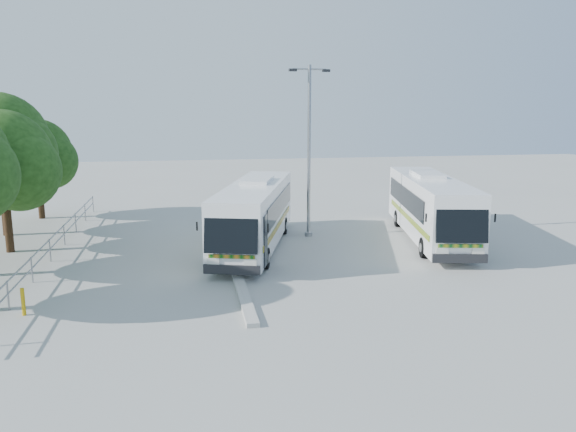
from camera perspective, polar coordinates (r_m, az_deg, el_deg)
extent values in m
plane|color=#A4A49E|center=(23.19, 0.33, -5.40)|extent=(100.00, 100.00, 0.00)
cube|color=#B2B2AD|center=(24.79, -5.79, -4.20)|extent=(0.40, 16.00, 0.15)
cylinder|color=gray|center=(27.09, -22.65, -1.79)|extent=(0.06, 22.00, 0.06)
cylinder|color=gray|center=(27.17, -22.59, -2.62)|extent=(0.06, 22.00, 0.06)
cylinder|color=gray|center=(36.83, -19.42, 0.90)|extent=(0.06, 0.06, 1.00)
cylinder|color=#382314|center=(28.57, -26.60, -0.32)|extent=(0.36, 0.36, 3.04)
sphere|color=#17350E|center=(28.22, -27.08, 5.18)|extent=(4.42, 4.42, 4.42)
sphere|color=#17350E|center=(27.51, -25.65, 4.17)|extent=(3.59, 3.59, 3.59)
cylinder|color=#382314|center=(32.38, -26.90, 1.21)|extent=(0.36, 0.36, 3.43)
sphere|color=#17350E|center=(31.24, -25.97, 5.75)|extent=(4.06, 4.06, 4.06)
cylinder|color=#382314|center=(36.54, -23.86, 1.92)|extent=(0.36, 0.36, 2.77)
sphere|color=#17350E|center=(36.27, -24.17, 5.86)|extent=(4.03, 4.03, 4.03)
sphere|color=#17350E|center=(35.65, -23.12, 5.15)|extent=(3.28, 3.28, 3.28)
sphere|color=#17350E|center=(37.00, -24.96, 6.66)|extent=(3.02, 3.02, 3.02)
cube|color=white|center=(26.35, -3.37, 0.31)|extent=(5.21, 10.90, 2.72)
cube|color=black|center=(21.10, -5.81, -1.48)|extent=(2.08, 0.98, 1.73)
cube|color=black|center=(27.02, -5.56, 1.27)|extent=(2.50, 8.22, 0.98)
cube|color=black|center=(26.65, -0.79, 1.18)|extent=(2.50, 8.22, 0.98)
cube|color=#0D5C11|center=(26.40, -5.89, -0.84)|extent=(2.69, 8.90, 0.25)
cylinder|color=black|center=(23.49, -7.18, -4.15)|extent=(0.51, 0.93, 0.89)
cylinder|color=black|center=(23.12, -2.30, -4.32)|extent=(0.51, 0.93, 0.89)
cylinder|color=black|center=(29.69, -4.29, -0.90)|extent=(0.51, 0.93, 0.89)
cylinder|color=black|center=(29.40, -0.43, -0.99)|extent=(0.51, 0.93, 0.89)
cube|color=white|center=(28.87, 14.24, 1.00)|extent=(4.41, 11.17, 2.78)
cube|color=black|center=(23.59, 17.26, -0.50)|extent=(2.14, 0.83, 1.77)
cube|color=black|center=(29.11, 11.81, 1.87)|extent=(1.79, 8.58, 1.00)
cube|color=black|center=(29.63, 16.21, 1.82)|extent=(1.79, 8.58, 1.00)
cube|color=#0D611F|center=(28.46, 12.03, -0.11)|extent=(1.92, 9.29, 0.26)
cylinder|color=black|center=(25.51, 13.64, -3.14)|extent=(0.45, 0.95, 0.91)
cylinder|color=black|center=(26.04, 18.07, -3.09)|extent=(0.45, 0.95, 0.91)
cylinder|color=black|center=(31.88, 11.08, -0.24)|extent=(0.45, 0.95, 0.91)
cylinder|color=black|center=(32.30, 14.68, -0.25)|extent=(0.45, 0.95, 0.91)
cylinder|color=gray|center=(28.37, 2.14, 6.43)|extent=(0.19, 0.19, 8.59)
cylinder|color=gray|center=(28.34, 2.20, 14.68)|extent=(1.72, 0.24, 0.09)
cube|color=black|center=(28.09, 0.48, 14.61)|extent=(0.39, 0.23, 0.13)
cube|color=black|center=(28.62, 3.89, 14.52)|extent=(0.39, 0.23, 0.13)
cylinder|color=#C5970B|center=(19.95, -25.31, -7.89)|extent=(0.16, 0.16, 0.90)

